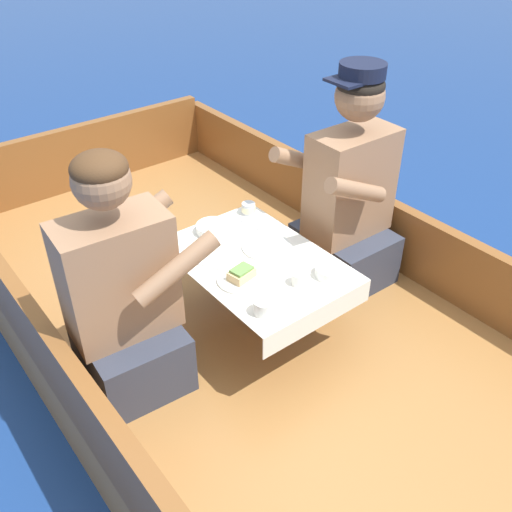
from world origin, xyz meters
TOP-DOWN VIEW (x-y plane):
  - ground_plane at (0.00, 0.00)m, footprint 60.00×60.00m
  - boat_deck at (0.00, 0.00)m, footprint 1.77×3.51m
  - gunwale_port at (-0.85, 0.00)m, footprint 0.06×3.51m
  - gunwale_starboard at (0.85, 0.00)m, footprint 0.06×3.51m
  - bow_coaming at (0.00, 1.72)m, footprint 1.65×0.06m
  - cockpit_table at (0.00, -0.04)m, footprint 0.55×0.79m
  - person_port at (-0.58, 0.03)m, footprint 0.54×0.47m
  - person_starboard at (0.58, 0.00)m, footprint 0.53×0.45m
  - plate_sandwich at (-0.13, -0.11)m, footprint 0.20×0.20m
  - plate_bread at (0.09, 0.01)m, footprint 0.22×0.22m
  - sandwich at (-0.13, -0.11)m, footprint 0.11×0.09m
  - bowl_port_near at (0.17, -0.30)m, footprint 0.12×0.12m
  - bowl_starboard_near at (-0.02, 0.26)m, footprint 0.15×0.15m
  - coffee_cup_port at (-0.19, -0.32)m, footprint 0.11×0.08m
  - coffee_cup_starboard at (0.04, -0.27)m, footprint 0.09×0.06m
  - coffee_cup_center at (-0.19, 0.13)m, footprint 0.10×0.07m
  - tin_can at (0.21, 0.29)m, footprint 0.07×0.07m
  - utensil_knife_starboard at (0.15, 0.19)m, footprint 0.04×0.17m
  - utensil_spoon_starboard at (-0.19, 0.06)m, footprint 0.10×0.16m
  - utensil_fork_starboard at (-0.20, 0.33)m, footprint 0.08×0.16m

SIDE VIEW (x-z plane):
  - ground_plane at x=0.00m, z-range 0.00..0.00m
  - boat_deck at x=0.00m, z-range 0.00..0.32m
  - gunwale_port at x=-0.85m, z-range 0.32..0.67m
  - gunwale_starboard at x=0.85m, z-range 0.32..0.67m
  - bow_coaming at x=0.00m, z-range 0.32..0.72m
  - cockpit_table at x=0.00m, z-range 0.46..0.82m
  - utensil_knife_starboard at x=0.15m, z-range 0.68..0.68m
  - utensil_fork_starboard at x=-0.20m, z-range 0.68..0.68m
  - utensil_spoon_starboard at x=-0.19m, z-range 0.68..0.69m
  - plate_bread at x=0.09m, z-range 0.68..0.69m
  - plate_sandwich at x=-0.13m, z-range 0.68..0.69m
  - bowl_port_near at x=0.17m, z-range 0.68..0.72m
  - bowl_starboard_near at x=-0.02m, z-range 0.68..0.72m
  - coffee_cup_starboard at x=0.04m, z-range 0.68..0.73m
  - tin_can at x=0.21m, z-range 0.68..0.73m
  - coffee_cup_port at x=-0.19m, z-range 0.68..0.74m
  - sandwich at x=-0.13m, z-range 0.69..0.73m
  - coffee_cup_center at x=-0.19m, z-range 0.68..0.74m
  - person_port at x=-0.58m, z-range 0.22..1.21m
  - person_starboard at x=0.58m, z-range 0.22..1.29m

